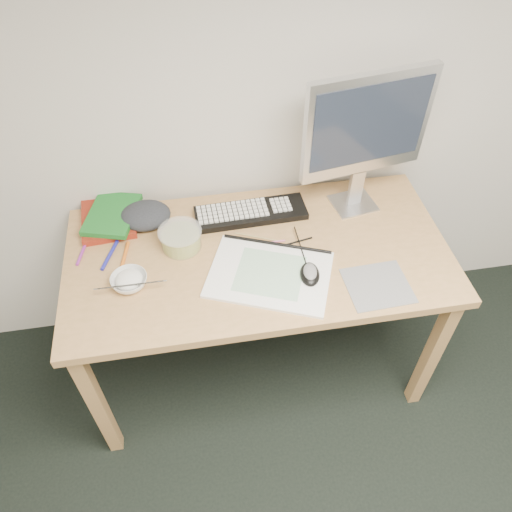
{
  "coord_description": "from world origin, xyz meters",
  "views": [
    {
      "loc": [
        -0.5,
        0.19,
        2.07
      ],
      "look_at": [
        -0.31,
        1.34,
        0.83
      ],
      "focal_mm": 35.0,
      "sensor_mm": 36.0,
      "label": 1
    }
  ],
  "objects": [
    {
      "name": "desk",
      "position": [
        -0.29,
        1.43,
        0.67
      ],
      "size": [
        1.4,
        0.7,
        0.75
      ],
      "color": "tan",
      "rests_on": "ground"
    },
    {
      "name": "mousepad",
      "position": [
        0.09,
        1.2,
        0.75
      ],
      "size": [
        0.22,
        0.2,
        0.0
      ],
      "primitive_type": "cube",
      "rotation": [
        0.0,
        0.0,
        0.04
      ],
      "color": "gray",
      "rests_on": "desk"
    },
    {
      "name": "sketchpad",
      "position": [
        -0.27,
        1.31,
        0.76
      ],
      "size": [
        0.5,
        0.43,
        0.01
      ],
      "primitive_type": "cube",
      "rotation": [
        0.0,
        0.0,
        -0.39
      ],
      "color": "silver",
      "rests_on": "desk"
    },
    {
      "name": "keyboard",
      "position": [
        -0.28,
        1.63,
        0.76
      ],
      "size": [
        0.44,
        0.15,
        0.03
      ],
      "primitive_type": "cube",
      "rotation": [
        0.0,
        0.0,
        0.03
      ],
      "color": "black",
      "rests_on": "desk"
    },
    {
      "name": "monitor",
      "position": [
        0.13,
        1.63,
        1.1
      ],
      "size": [
        0.48,
        0.17,
        0.56
      ],
      "rotation": [
        0.0,
        0.0,
        0.16
      ],
      "color": "silver",
      "rests_on": "desk"
    },
    {
      "name": "mouse",
      "position": [
        -0.13,
        1.28,
        0.78
      ],
      "size": [
        0.08,
        0.12,
        0.04
      ],
      "primitive_type": "ellipsoid",
      "rotation": [
        0.0,
        0.0,
        -0.16
      ],
      "color": "black",
      "rests_on": "sketchpad"
    },
    {
      "name": "rice_bowl",
      "position": [
        -0.75,
        1.35,
        0.77
      ],
      "size": [
        0.16,
        0.16,
        0.04
      ],
      "primitive_type": "imported",
      "rotation": [
        0.0,
        0.0,
        0.33
      ],
      "color": "white",
      "rests_on": "desk"
    },
    {
      "name": "chopsticks",
      "position": [
        -0.74,
        1.31,
        0.79
      ],
      "size": [
        0.23,
        0.02,
        0.02
      ],
      "primitive_type": "cylinder",
      "rotation": [
        0.0,
        1.57,
        -0.01
      ],
      "color": "silver",
      "rests_on": "rice_bowl"
    },
    {
      "name": "fruit_tub",
      "position": [
        -0.56,
        1.51,
        0.79
      ],
      "size": [
        0.19,
        0.19,
        0.08
      ],
      "primitive_type": "cylinder",
      "rotation": [
        0.0,
        0.0,
        -0.24
      ],
      "color": "gold",
      "rests_on": "desk"
    },
    {
      "name": "book_red",
      "position": [
        -0.83,
        1.7,
        0.76
      ],
      "size": [
        0.22,
        0.28,
        0.03
      ],
      "primitive_type": "cube",
      "rotation": [
        0.0,
        0.0,
        0.08
      ],
      "color": "maroon",
      "rests_on": "desk"
    },
    {
      "name": "book_green",
      "position": [
        -0.81,
        1.68,
        0.79
      ],
      "size": [
        0.23,
        0.28,
        0.02
      ],
      "primitive_type": "cube",
      "rotation": [
        0.0,
        0.0,
        -0.27
      ],
      "color": "#1A6A23",
      "rests_on": "book_red"
    },
    {
      "name": "cloth_lump",
      "position": [
        -0.69,
        1.66,
        0.78
      ],
      "size": [
        0.19,
        0.17,
        0.07
      ],
      "primitive_type": "ellipsoid",
      "rotation": [
        0.0,
        0.0,
        0.23
      ],
      "color": "#24272C",
      "rests_on": "desk"
    },
    {
      "name": "pencil_pink",
      "position": [
        -0.27,
        1.47,
        0.75
      ],
      "size": [
        0.18,
        0.01,
        0.01
      ],
      "primitive_type": "cylinder",
      "rotation": [
        0.0,
        1.57,
        0.01
      ],
      "color": "#CC6693",
      "rests_on": "desk"
    },
    {
      "name": "pencil_tan",
      "position": [
        -0.28,
        1.51,
        0.75
      ],
      "size": [
        0.16,
        0.07,
        0.01
      ],
      "primitive_type": "cylinder",
      "rotation": [
        0.0,
        1.57,
        -0.42
      ],
      "color": "tan",
      "rests_on": "desk"
    },
    {
      "name": "pencil_black",
      "position": [
        -0.16,
        1.45,
        0.75
      ],
      "size": [
        0.17,
        0.04,
        0.01
      ],
      "primitive_type": "cylinder",
      "rotation": [
        0.0,
        1.57,
        0.2
      ],
      "color": "black",
      "rests_on": "desk"
    },
    {
      "name": "marker_blue",
      "position": [
        -0.82,
        1.5,
        0.76
      ],
      "size": [
        0.06,
        0.14,
        0.01
      ],
      "primitive_type": "cylinder",
      "rotation": [
        0.0,
        1.57,
        1.21
      ],
      "color": "#1E1FA2",
      "rests_on": "desk"
    },
    {
      "name": "marker_orange",
      "position": [
        -0.77,
        1.49,
        0.76
      ],
      "size": [
        0.04,
        0.14,
        0.01
      ],
      "primitive_type": "cylinder",
      "rotation": [
        0.0,
        1.57,
        1.39
      ],
      "color": "orange",
      "rests_on": "desk"
    },
    {
      "name": "marker_purple",
      "position": [
        -0.92,
        1.53,
        0.76
      ],
      "size": [
        0.04,
        0.12,
        0.01
      ],
      "primitive_type": "cylinder",
      "rotation": [
        0.0,
        1.57,
        1.35
      ],
      "color": "purple",
      "rests_on": "desk"
    }
  ]
}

